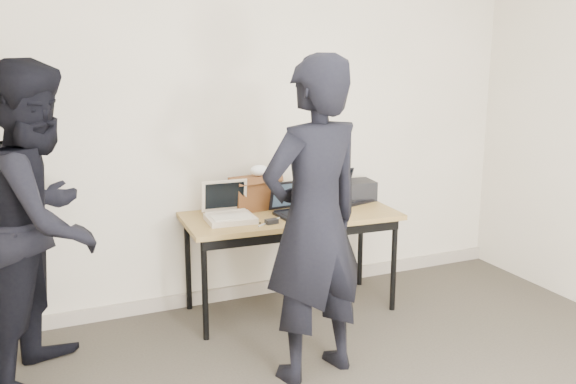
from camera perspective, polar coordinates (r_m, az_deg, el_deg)
room at (r=2.66m, az=12.08°, el=0.98°), size 4.60×4.60×2.80m
desk at (r=4.52m, az=0.30°, el=-2.70°), size 1.54×0.74×0.72m
laptop_beige at (r=4.36m, az=-5.27°, el=-1.84°), size 0.34×0.33×0.26m
laptop_center at (r=4.50m, az=0.59°, el=-1.33°), size 0.31×0.30×0.22m
laptop_right at (r=4.89m, az=5.04°, el=-0.20°), size 0.38×0.38×0.23m
leather_satchel at (r=4.61m, az=-2.88°, el=-0.01°), size 0.38×0.23×0.25m
tissue at (r=4.59m, az=-2.58°, el=1.94°), size 0.14×0.11×0.08m
equipment_box at (r=4.93m, az=6.09°, el=0.17°), size 0.28×0.24×0.15m
power_brick at (r=4.27m, az=-1.47°, el=-2.63°), size 0.09×0.06×0.03m
cables at (r=4.53m, az=0.82°, el=-1.85°), size 1.15×0.48×0.01m
person_typist at (r=3.58m, az=2.33°, el=-2.65°), size 0.75×0.58×1.85m
person_observer at (r=3.88m, az=-21.02°, el=-2.50°), size 0.99×1.09×1.82m
baseboard at (r=4.96m, az=-4.05°, el=-8.75°), size 4.50×0.03×0.10m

